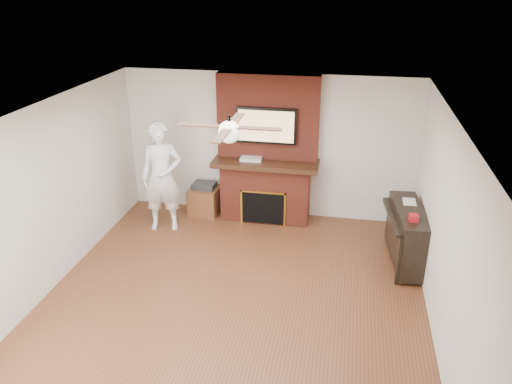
% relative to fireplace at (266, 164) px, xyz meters
% --- Properties ---
extents(room_shell, '(5.36, 5.86, 2.86)m').
position_rel_fireplace_xyz_m(room_shell, '(0.00, -2.55, 0.25)').
color(room_shell, '#552D19').
rests_on(room_shell, ground).
extents(fireplace, '(1.78, 0.64, 2.50)m').
position_rel_fireplace_xyz_m(fireplace, '(0.00, 0.00, 0.00)').
color(fireplace, maroon).
rests_on(fireplace, ground).
extents(tv, '(1.00, 0.08, 0.60)m').
position_rel_fireplace_xyz_m(tv, '(0.00, -0.05, 0.68)').
color(tv, black).
rests_on(tv, fireplace).
extents(ceiling_fan, '(1.21, 1.21, 0.31)m').
position_rel_fireplace_xyz_m(ceiling_fan, '(-0.00, -2.55, 1.34)').
color(ceiling_fan, black).
rests_on(ceiling_fan, room_shell).
extents(person, '(0.76, 0.59, 1.84)m').
position_rel_fireplace_xyz_m(person, '(-1.61, -0.73, -0.07)').
color(person, white).
rests_on(person, ground).
extents(side_table, '(0.53, 0.53, 0.58)m').
position_rel_fireplace_xyz_m(side_table, '(-1.10, -0.07, -0.73)').
color(side_table, brown).
rests_on(side_table, ground).
extents(piano, '(0.63, 1.37, 0.96)m').
position_rel_fireplace_xyz_m(piano, '(2.29, -1.12, -0.53)').
color(piano, black).
rests_on(piano, ground).
extents(cable_box, '(0.37, 0.22, 0.05)m').
position_rel_fireplace_xyz_m(cable_box, '(-0.25, -0.10, 0.11)').
color(cable_box, silver).
rests_on(cable_box, fireplace).
extents(candle_orange, '(0.08, 0.08, 0.12)m').
position_rel_fireplace_xyz_m(candle_orange, '(-0.13, -0.19, -0.94)').
color(candle_orange, red).
rests_on(candle_orange, ground).
extents(candle_green, '(0.07, 0.07, 0.09)m').
position_rel_fireplace_xyz_m(candle_green, '(0.00, -0.22, -0.95)').
color(candle_green, '#518635').
rests_on(candle_green, ground).
extents(candle_cream, '(0.09, 0.09, 0.10)m').
position_rel_fireplace_xyz_m(candle_cream, '(0.18, -0.19, -0.94)').
color(candle_cream, beige).
rests_on(candle_cream, ground).
extents(candle_blue, '(0.06, 0.06, 0.09)m').
position_rel_fireplace_xyz_m(candle_blue, '(0.26, -0.22, -0.95)').
color(candle_blue, teal).
rests_on(candle_blue, ground).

